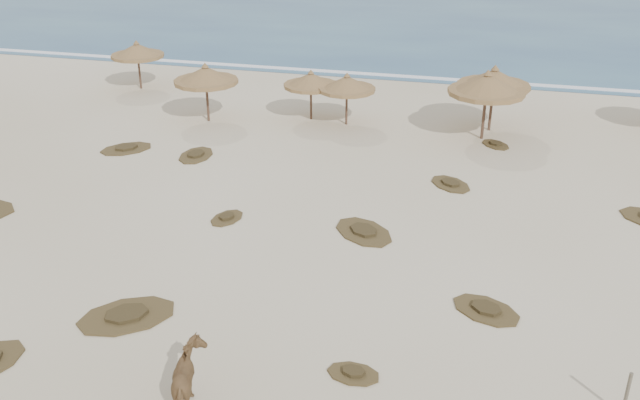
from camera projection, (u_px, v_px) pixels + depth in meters
The scene contains 19 objects.
ground at pixel (196, 312), 20.00m from camera, with size 160.00×160.00×0.00m, color beige.
foam_line at pixel (368, 74), 42.81m from camera, with size 70.00×0.60×0.01m, color white.
palapa_0 at pixel (137, 51), 39.23m from camera, with size 3.77×3.77×2.72m.
palapa_1 at pixel (206, 76), 34.08m from camera, with size 3.33×3.33×2.90m.
palapa_2 at pixel (311, 81), 34.44m from camera, with size 2.82×2.82×2.50m.
palapa_3 at pixel (347, 84), 33.71m from camera, with size 3.57×3.57×2.56m.
palapa_4 at pixel (494, 80), 32.76m from camera, with size 4.17×4.17×3.15m.
palapa_5 at pixel (487, 85), 31.69m from camera, with size 4.17×4.17×3.23m.
horse at pixel (190, 381), 16.21m from camera, with size 0.81×1.77×1.50m, color olive.
fence_post_far at pixel (627, 394), 16.01m from camera, with size 0.09×0.09×1.20m, color #6E6552.
scrub_2 at pixel (227, 218), 25.27m from camera, with size 1.31×1.65×0.16m.
scrub_3 at pixel (364, 231), 24.32m from camera, with size 2.86×2.82×0.16m.
scrub_4 at pixel (486, 310), 20.04m from camera, with size 2.42×2.13×0.16m.
scrub_6 at pixel (126, 148), 31.46m from camera, with size 2.69×2.64×0.16m.
scrub_7 at pixel (451, 184), 27.96m from camera, with size 2.18×2.22×0.16m.
scrub_9 at pixel (127, 315), 19.79m from camera, with size 3.27×3.09×0.16m.
scrub_10 at pixel (496, 144), 31.92m from camera, with size 1.68×1.74×0.16m.
scrub_12 at pixel (353, 373), 17.53m from camera, with size 1.42×0.99×0.16m.
scrub_13 at pixel (196, 155), 30.75m from camera, with size 1.36×2.08×0.16m.
Camera 1 is at (7.49, -15.39, 11.38)m, focal length 40.00 mm.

